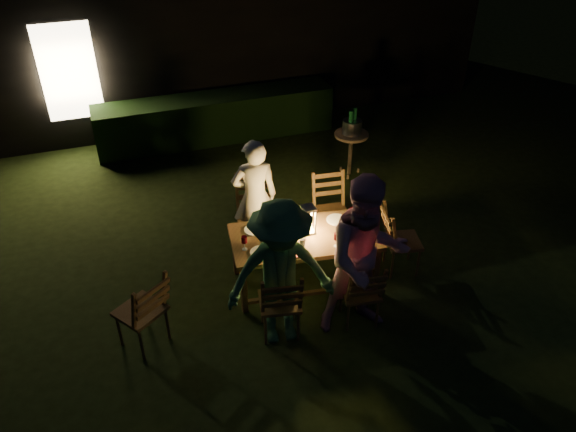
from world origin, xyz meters
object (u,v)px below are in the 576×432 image
object	(u,v)px
dining_table	(305,240)
bottle_table	(284,228)
chair_spare	(144,322)
person_opp_right	(366,257)
chair_near_left	(280,313)
person_opp_left	(281,275)
bottle_bucket_b	(354,122)
chair_near_right	(360,302)
chair_end	(400,251)
chair_far_right	(331,222)
side_table	(351,138)
lantern	(308,221)
chair_far_left	(257,229)
ice_bucket	(352,127)
person_house_side	(255,197)
bottle_bucket_a	(350,125)

from	to	relation	value
dining_table	bottle_table	world-z (taller)	bottle_table
chair_spare	person_opp_right	xyz separation A→B (m)	(2.29, -0.50, 0.64)
chair_near_left	person_opp_left	world-z (taller)	person_opp_left
person_opp_right	bottle_bucket_b	bearing A→B (deg)	74.25
dining_table	chair_near_right	distance (m)	0.96
chair_end	chair_spare	xyz separation A→B (m)	(-3.17, -0.22, 0.02)
dining_table	person_opp_right	xyz separation A→B (m)	(0.34, -0.87, 0.30)
bottle_table	person_opp_left	bearing A→B (deg)	-110.96
chair_far_right	side_table	size ratio (longest dim) A/B	1.37
chair_near_right	lantern	xyz separation A→B (m)	(-0.29, 0.86, 0.59)
chair_near_left	chair_spare	world-z (taller)	chair_spare
chair_far_left	ice_bucket	xyz separation A→B (m)	(1.99, 1.45, 0.50)
person_opp_right	bottle_table	distance (m)	1.08
chair_near_right	bottle_bucket_b	world-z (taller)	bottle_bucket_b
chair_spare	lantern	distance (m)	2.12
chair_far_left	side_table	distance (m)	2.48
chair_far_left	chair_end	size ratio (longest dim) A/B	1.15
person_house_side	dining_table	bearing A→B (deg)	118.76
chair_far_right	bottle_bucket_b	bearing A→B (deg)	-116.38
chair_far_left	bottle_bucket_b	bearing A→B (deg)	-132.67
chair_near_right	person_house_side	size ratio (longest dim) A/B	0.57
chair_end	chair_far_right	bearing A→B (deg)	-132.75
dining_table	person_opp_right	size ratio (longest dim) A/B	0.96
person_opp_right	bottle_table	size ratio (longest dim) A/B	6.73
chair_far_right	ice_bucket	bearing A→B (deg)	-115.77
chair_near_right	dining_table	bearing A→B (deg)	122.59
chair_near_right	side_table	distance (m)	3.37
chair_far_right	chair_far_left	bearing A→B (deg)	-0.71
person_house_side	person_opp_left	bearing A→B (deg)	90.00
chair_near_right	bottle_bucket_a	xyz separation A→B (m)	(1.24, 3.05, 0.61)
chair_near_left	side_table	size ratio (longest dim) A/B	1.34
bottle_table	bottle_bucket_a	size ratio (longest dim) A/B	0.88
lantern	ice_bucket	size ratio (longest dim) A/B	1.17
dining_table	person_opp_left	bearing A→B (deg)	-118.76
chair_far_left	person_opp_left	distance (m)	1.68
chair_far_right	ice_bucket	size ratio (longest dim) A/B	3.29
chair_near_left	bottle_table	bearing A→B (deg)	79.23
person_house_side	bottle_bucket_a	distance (m)	2.37
chair_end	person_house_side	world-z (taller)	person_house_side
chair_near_left	person_opp_right	world-z (taller)	person_opp_right
person_opp_left	ice_bucket	world-z (taller)	person_opp_left
chair_far_left	bottle_bucket_b	distance (m)	2.59
person_opp_left	bottle_bucket_b	world-z (taller)	person_opp_left
chair_spare	side_table	size ratio (longest dim) A/B	1.39
chair_far_left	lantern	distance (m)	1.03
ice_bucket	side_table	bearing A→B (deg)	-90.00
person_opp_right	bottle_table	xyz separation A→B (m)	(-0.59, 0.90, -0.09)
chair_near_right	lantern	size ratio (longest dim) A/B	2.58
chair_far_right	chair_near_left	bearing A→B (deg)	56.38
dining_table	ice_bucket	bearing A→B (deg)	61.36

